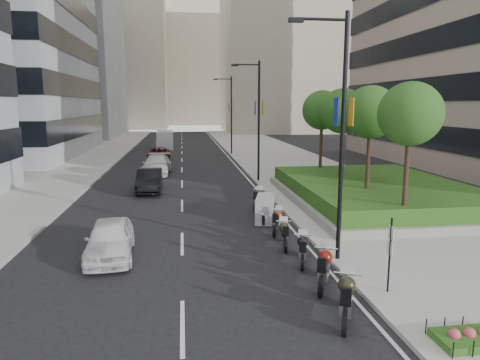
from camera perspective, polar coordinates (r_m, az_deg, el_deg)
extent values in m
plane|color=black|center=(14.96, -1.80, -13.01)|extent=(160.00, 160.00, 0.00)
cube|color=#9E9B93|center=(45.28, 5.66, 2.67)|extent=(10.00, 100.00, 0.15)
cube|color=#9E9B93|center=(45.33, -21.15, 2.05)|extent=(8.00, 100.00, 0.15)
cube|color=silver|center=(44.37, -1.02, 2.48)|extent=(0.12, 100.00, 0.01)
cube|color=silver|center=(44.08, -7.76, 2.34)|extent=(0.12, 100.00, 0.01)
cube|color=gray|center=(87.17, -23.53, 15.28)|extent=(22.00, 26.00, 30.00)
cube|color=#B7AD93|center=(97.32, 6.60, 17.17)|extent=(28.00, 24.00, 36.00)
cube|color=#B7AD93|center=(115.44, -16.49, 15.20)|extent=(26.00, 24.00, 34.00)
cube|color=#B7AD93|center=(134.38, -6.42, 15.62)|extent=(30.00, 24.00, 38.00)
cube|color=gray|center=(26.85, 17.61, -2.26)|extent=(10.00, 14.00, 0.40)
cube|color=#164413|center=(26.74, 17.68, -1.00)|extent=(9.40, 13.40, 0.80)
cube|color=#164413|center=(12.48, 29.03, -18.00)|extent=(2.00, 1.00, 0.20)
cylinder|color=#332319|center=(20.53, 21.22, 0.09)|extent=(0.22, 0.22, 4.00)
sphere|color=#274A17|center=(20.27, 21.75, 8.20)|extent=(2.80, 2.80, 2.80)
cylinder|color=#332319|center=(24.06, 16.67, 1.73)|extent=(0.22, 0.22, 4.00)
sphere|color=#274A17|center=(23.84, 17.02, 8.64)|extent=(2.80, 2.80, 2.80)
cylinder|color=#332319|center=(27.72, 13.29, 2.93)|extent=(0.22, 0.22, 4.00)
sphere|color=#274A17|center=(27.53, 13.54, 8.93)|extent=(2.80, 2.80, 2.80)
cylinder|color=#332319|center=(31.47, 10.71, 3.85)|extent=(0.22, 0.22, 4.00)
sphere|color=#274A17|center=(31.29, 10.88, 9.13)|extent=(2.80, 2.80, 2.80)
cylinder|color=black|center=(15.81, 13.47, 4.85)|extent=(0.16, 0.16, 9.00)
cylinder|color=black|center=(15.71, 10.87, 20.30)|extent=(1.80, 0.10, 0.10)
cube|color=black|center=(15.45, 7.49, 20.38)|extent=(0.50, 0.22, 0.14)
cube|color=#F1AD1C|center=(15.86, 14.59, 8.80)|extent=(0.02, 0.45, 1.00)
cube|color=navy|center=(15.65, 12.67, 8.87)|extent=(0.02, 0.45, 1.00)
cylinder|color=black|center=(32.23, 2.52, 7.63)|extent=(0.16, 0.16, 9.00)
cylinder|color=black|center=(32.18, 0.94, 15.12)|extent=(1.80, 0.10, 0.10)
cube|color=black|center=(32.05, -0.70, 15.06)|extent=(0.50, 0.22, 0.14)
cube|color=#F1AD1C|center=(32.25, 3.03, 9.59)|extent=(0.02, 0.45, 1.00)
cube|color=navy|center=(32.15, 2.04, 9.59)|extent=(0.02, 0.45, 1.00)
cylinder|color=black|center=(50.03, -1.15, 8.50)|extent=(0.16, 0.16, 9.00)
cylinder|color=black|center=(50.00, -2.22, 13.31)|extent=(1.80, 0.10, 0.10)
cube|color=black|center=(49.92, -3.28, 13.25)|extent=(0.50, 0.22, 0.14)
cube|color=#F1AD1C|center=(50.05, -0.83, 9.76)|extent=(0.02, 0.45, 1.00)
cube|color=navy|center=(49.98, -1.48, 9.76)|extent=(0.02, 0.45, 1.00)
cylinder|color=black|center=(14.01, 19.32, -9.75)|extent=(0.06, 0.06, 2.50)
cube|color=silver|center=(13.76, 19.51, -6.61)|extent=(0.02, 0.32, 0.42)
cube|color=silver|center=(13.91, 19.39, -8.58)|extent=(0.02, 0.32, 0.42)
cylinder|color=black|center=(11.86, 13.75, -18.10)|extent=(0.37, 0.64, 0.64)
cylinder|color=black|center=(13.35, 14.04, -14.78)|extent=(0.37, 0.64, 0.64)
cube|color=silver|center=(12.47, 13.93, -15.72)|extent=(0.64, 0.93, 0.44)
sphere|color=black|center=(12.62, 14.07, -13.44)|extent=(0.50, 0.50, 0.50)
cube|color=black|center=(12.05, 13.95, -14.93)|extent=(0.58, 0.83, 0.17)
cylinder|color=silver|center=(12.79, 14.15, -12.01)|extent=(0.73, 0.35, 0.05)
cylinder|color=black|center=(13.79, 10.72, -13.82)|extent=(0.38, 0.63, 0.63)
cylinder|color=black|center=(15.30, 11.40, -11.39)|extent=(0.38, 0.63, 0.63)
cube|color=silver|center=(14.43, 11.08, -11.98)|extent=(0.64, 0.92, 0.43)
sphere|color=#64130D|center=(14.61, 11.27, -10.08)|extent=(0.49, 0.49, 0.49)
cube|color=black|center=(14.03, 10.99, -11.20)|extent=(0.58, 0.82, 0.16)
cylinder|color=silver|center=(14.79, 11.41, -8.90)|extent=(0.71, 0.36, 0.05)
cylinder|color=black|center=(15.70, 8.31, -10.90)|extent=(0.26, 0.56, 0.55)
cylinder|color=black|center=(17.03, 8.35, -9.20)|extent=(0.26, 0.56, 0.55)
cube|color=silver|center=(16.27, 8.34, -9.57)|extent=(0.47, 0.80, 0.37)
sphere|color=black|center=(16.44, 8.38, -8.13)|extent=(0.42, 0.42, 0.42)
cube|color=black|center=(15.92, 8.36, -8.93)|extent=(0.42, 0.71, 0.14)
cylinder|color=silver|center=(16.61, 8.40, -7.23)|extent=(0.64, 0.23, 0.04)
cylinder|color=black|center=(17.41, 6.09, -8.71)|extent=(0.20, 0.56, 0.55)
cylinder|color=black|center=(18.76, 5.76, -7.31)|extent=(0.20, 0.56, 0.55)
cube|color=silver|center=(17.99, 5.94, -7.57)|extent=(0.39, 0.79, 0.37)
sphere|color=#2C2918|center=(18.17, 5.89, -6.28)|extent=(0.43, 0.43, 0.43)
cube|color=black|center=(17.65, 6.02, -6.95)|extent=(0.35, 0.70, 0.14)
cylinder|color=silver|center=(18.35, 5.85, -5.48)|extent=(0.66, 0.15, 0.04)
cylinder|color=black|center=(19.25, 4.64, -6.83)|extent=(0.31, 0.56, 0.56)
cylinder|color=black|center=(20.62, 5.29, -5.69)|extent=(0.31, 0.56, 0.56)
cube|color=silver|center=(19.85, 4.96, -5.85)|extent=(0.53, 0.81, 0.38)
sphere|color=maroon|center=(20.04, 5.11, -4.68)|extent=(0.43, 0.43, 0.43)
cube|color=black|center=(19.51, 4.85, -5.25)|extent=(0.48, 0.72, 0.14)
cylinder|color=silver|center=(20.22, 5.23, -3.97)|extent=(0.64, 0.29, 0.05)
cylinder|color=black|center=(21.06, 3.20, -5.23)|extent=(0.27, 0.63, 0.62)
cylinder|color=black|center=(22.61, 3.48, -4.17)|extent=(0.27, 0.63, 0.62)
cube|color=gray|center=(21.75, 3.35, -3.82)|extent=(1.36, 2.25, 1.25)
cylinder|color=black|center=(23.52, 2.04, -3.63)|extent=(0.32, 0.59, 0.59)
cylinder|color=black|center=(24.98, 2.75, -2.82)|extent=(0.32, 0.59, 0.59)
cube|color=silver|center=(24.17, 2.39, -2.86)|extent=(0.56, 0.86, 0.40)
sphere|color=#2C2E1A|center=(24.39, 2.54, -1.87)|extent=(0.46, 0.46, 0.46)
cube|color=black|center=(23.82, 2.26, -2.29)|extent=(0.51, 0.77, 0.15)
cylinder|color=silver|center=(24.60, 2.66, -1.27)|extent=(0.68, 0.30, 0.05)
imported|color=white|center=(17.40, -16.94, -7.52)|extent=(2.04, 4.42, 1.47)
imported|color=black|center=(29.66, -11.96, -0.05)|extent=(1.70, 4.68, 1.54)
imported|color=silver|center=(36.91, -11.06, 2.00)|extent=(2.53, 5.63, 1.60)
imported|color=#5F0C0B|center=(46.28, -10.77, 3.43)|extent=(2.31, 4.80, 1.32)
cube|color=silver|center=(58.70, -9.96, 5.32)|extent=(2.25, 5.58, 2.32)
cube|color=silver|center=(56.66, -10.02, 4.59)|extent=(2.13, 1.38, 1.21)
cylinder|color=black|center=(56.83, -10.90, 4.36)|extent=(0.28, 0.77, 0.77)
cylinder|color=black|center=(56.76, -9.12, 4.40)|extent=(0.28, 0.77, 0.77)
cylinder|color=black|center=(60.57, -10.71, 4.70)|extent=(0.28, 0.77, 0.77)
cylinder|color=black|center=(60.50, -9.03, 4.75)|extent=(0.28, 0.77, 0.77)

